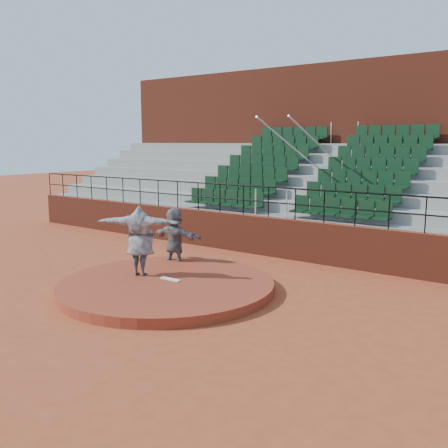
{
  "coord_description": "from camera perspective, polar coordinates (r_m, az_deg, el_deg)",
  "views": [
    {
      "loc": [
        8.48,
        -9.12,
        3.79
      ],
      "look_at": [
        0.0,
        2.5,
        1.4
      ],
      "focal_mm": 40.0,
      "sensor_mm": 36.0,
      "label": 1
    }
  ],
  "objects": [
    {
      "name": "fielder",
      "position": [
        15.01,
        -5.66,
        -1.64
      ],
      "size": [
        1.74,
        0.65,
        1.84
      ],
      "primitive_type": "imported",
      "rotation": [
        0.0,
        0.0,
        3.2
      ],
      "color": "black",
      "rests_on": "ground"
    },
    {
      "name": "pitchers_mound",
      "position": [
        12.98,
        -6.57,
        -7.03
      ],
      "size": [
        5.5,
        5.5,
        0.25
      ],
      "primitive_type": "cylinder",
      "color": "#933721",
      "rests_on": "ground"
    },
    {
      "name": "pitching_rubber",
      "position": [
        13.05,
        -6.13,
        -6.29
      ],
      "size": [
        0.6,
        0.15,
        0.03
      ],
      "primitive_type": "cube",
      "color": "white",
      "rests_on": "pitchers_mound"
    },
    {
      "name": "wall_railing",
      "position": [
        16.56,
        5.11,
        3.29
      ],
      "size": [
        24.04,
        0.05,
        1.03
      ],
      "color": "black",
      "rests_on": "boundary_wall"
    },
    {
      "name": "press_box_facade",
      "position": [
        23.32,
        14.97,
        8.52
      ],
      "size": [
        24.0,
        3.0,
        7.1
      ],
      "primitive_type": "cube",
      "color": "maroon",
      "rests_on": "ground"
    },
    {
      "name": "pitcher",
      "position": [
        13.43,
        -9.56,
        -1.88
      ],
      "size": [
        2.35,
        1.52,
        1.87
      ],
      "primitive_type": "imported",
      "rotation": [
        0.0,
        0.0,
        3.57
      ],
      "color": "black",
      "rests_on": "pitchers_mound"
    },
    {
      "name": "seating_deck",
      "position": [
        19.83,
        10.54,
        2.47
      ],
      "size": [
        24.0,
        5.97,
        4.63
      ],
      "color": "gray",
      "rests_on": "ground"
    },
    {
      "name": "ground",
      "position": [
        13.02,
        -6.56,
        -7.56
      ],
      "size": [
        90.0,
        90.0,
        0.0
      ],
      "primitive_type": "plane",
      "color": "#A14324",
      "rests_on": "ground"
    },
    {
      "name": "boundary_wall",
      "position": [
        16.77,
        5.05,
        -1.4
      ],
      "size": [
        24.0,
        0.3,
        1.3
      ],
      "primitive_type": "cube",
      "color": "maroon",
      "rests_on": "ground"
    }
  ]
}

